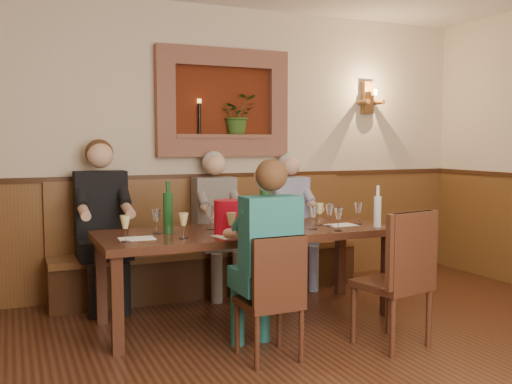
# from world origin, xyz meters

# --- Properties ---
(room_shell) EXTENTS (6.04, 6.04, 2.82)m
(room_shell) POSITION_xyz_m (0.00, 0.00, 1.89)
(room_shell) COLOR beige
(room_shell) RESTS_ON ground
(wainscoting) EXTENTS (6.02, 6.02, 1.15)m
(wainscoting) POSITION_xyz_m (0.00, -0.00, 0.59)
(wainscoting) COLOR brown
(wainscoting) RESTS_ON ground
(wall_niche) EXTENTS (1.36, 0.30, 1.06)m
(wall_niche) POSITION_xyz_m (0.24, 2.94, 1.81)
(wall_niche) COLOR #541C0C
(wall_niche) RESTS_ON ground
(wall_sconce) EXTENTS (0.25, 0.20, 0.35)m
(wall_sconce) POSITION_xyz_m (1.90, 2.93, 1.94)
(wall_sconce) COLOR brown
(wall_sconce) RESTS_ON ground
(dining_table) EXTENTS (2.40, 0.90, 0.75)m
(dining_table) POSITION_xyz_m (0.00, 1.85, 0.68)
(dining_table) COLOR black
(dining_table) RESTS_ON ground
(bench) EXTENTS (3.00, 0.45, 1.11)m
(bench) POSITION_xyz_m (0.00, 2.79, 0.33)
(bench) COLOR #381E0F
(bench) RESTS_ON ground
(chair_near_left) EXTENTS (0.39, 0.39, 0.86)m
(chair_near_left) POSITION_xyz_m (-0.19, 0.99, 0.25)
(chair_near_left) COLOR black
(chair_near_left) RESTS_ON ground
(chair_near_right) EXTENTS (0.51, 0.51, 0.99)m
(chair_near_right) POSITION_xyz_m (0.73, 0.87, 0.29)
(chair_near_right) COLOR black
(chair_near_right) RESTS_ON ground
(person_bench_left) EXTENTS (0.45, 0.55, 1.49)m
(person_bench_left) POSITION_xyz_m (-1.03, 2.69, 0.62)
(person_bench_left) COLOR black
(person_bench_left) RESTS_ON ground
(person_bench_mid) EXTENTS (0.40, 0.49, 1.38)m
(person_bench_mid) POSITION_xyz_m (0.04, 2.69, 0.57)
(person_bench_mid) COLOR #504B49
(person_bench_mid) RESTS_ON ground
(person_bench_right) EXTENTS (0.39, 0.48, 1.35)m
(person_bench_right) POSITION_xyz_m (0.84, 2.69, 0.56)
(person_bench_right) COLOR navy
(person_bench_right) RESTS_ON ground
(person_chair_front) EXTENTS (0.39, 0.48, 1.35)m
(person_chair_front) POSITION_xyz_m (-0.19, 1.07, 0.55)
(person_chair_front) COLOR navy
(person_chair_front) RESTS_ON ground
(spittoon_bucket) EXTENTS (0.28, 0.28, 0.26)m
(spittoon_bucket) POSITION_xyz_m (-0.21, 1.71, 0.88)
(spittoon_bucket) COLOR red
(spittoon_bucket) RESTS_ON dining_table
(wine_bottle_green_a) EXTENTS (0.09, 0.09, 0.43)m
(wine_bottle_green_a) POSITION_xyz_m (0.11, 1.75, 0.93)
(wine_bottle_green_a) COLOR #19471E
(wine_bottle_green_a) RESTS_ON dining_table
(wine_bottle_green_b) EXTENTS (0.09, 0.09, 0.41)m
(wine_bottle_green_b) POSITION_xyz_m (-0.64, 1.93, 0.92)
(wine_bottle_green_b) COLOR #19471E
(wine_bottle_green_b) RESTS_ON dining_table
(water_bottle) EXTENTS (0.08, 0.08, 0.35)m
(water_bottle) POSITION_xyz_m (1.06, 1.55, 0.89)
(water_bottle) COLOR silver
(water_bottle) RESTS_ON dining_table
(tasting_sheet_a) EXTENTS (0.27, 0.20, 0.00)m
(tasting_sheet_a) POSITION_xyz_m (-0.92, 1.76, 0.75)
(tasting_sheet_a) COLOR white
(tasting_sheet_a) RESTS_ON dining_table
(tasting_sheet_b) EXTENTS (0.33, 0.29, 0.00)m
(tasting_sheet_b) POSITION_xyz_m (0.10, 1.63, 0.75)
(tasting_sheet_b) COLOR white
(tasting_sheet_b) RESTS_ON dining_table
(tasting_sheet_c) EXTENTS (0.26, 0.19, 0.00)m
(tasting_sheet_c) POSITION_xyz_m (0.84, 1.76, 0.75)
(tasting_sheet_c) COLOR white
(tasting_sheet_c) RESTS_ON dining_table
(tasting_sheet_d) EXTENTS (0.33, 0.26, 0.00)m
(tasting_sheet_d) POSITION_xyz_m (-0.22, 1.60, 0.75)
(tasting_sheet_d) COLOR white
(tasting_sheet_d) RESTS_ON dining_table
(wine_glass_0) EXTENTS (0.08, 0.08, 0.19)m
(wine_glass_0) POSITION_xyz_m (-1.02, 1.66, 0.85)
(wine_glass_0) COLOR #E9D28B
(wine_glass_0) RESTS_ON dining_table
(wine_glass_1) EXTENTS (0.08, 0.08, 0.19)m
(wine_glass_1) POSITION_xyz_m (-0.73, 1.94, 0.85)
(wine_glass_1) COLOR white
(wine_glass_1) RESTS_ON dining_table
(wine_glass_2) EXTENTS (0.08, 0.08, 0.19)m
(wine_glass_2) POSITION_xyz_m (-0.60, 1.63, 0.85)
(wine_glass_2) COLOR #E9D28B
(wine_glass_2) RESTS_ON dining_table
(wine_glass_3) EXTENTS (0.08, 0.08, 0.19)m
(wine_glass_3) POSITION_xyz_m (-0.27, 1.98, 0.85)
(wine_glass_3) COLOR white
(wine_glass_3) RESTS_ON dining_table
(wine_glass_4) EXTENTS (0.08, 0.08, 0.19)m
(wine_glass_4) POSITION_xyz_m (-0.04, 1.73, 0.85)
(wine_glass_4) COLOR #E9D28B
(wine_glass_4) RESTS_ON dining_table
(wine_glass_5) EXTENTS (0.08, 0.08, 0.19)m
(wine_glass_5) POSITION_xyz_m (0.27, 1.91, 0.85)
(wine_glass_5) COLOR #E9D28B
(wine_glass_5) RESTS_ON dining_table
(wine_glass_6) EXTENTS (0.08, 0.08, 0.19)m
(wine_glass_6) POSITION_xyz_m (0.51, 1.66, 0.85)
(wine_glass_6) COLOR white
(wine_glass_6) RESTS_ON dining_table
(wine_glass_7) EXTENTS (0.08, 0.08, 0.19)m
(wine_glass_7) POSITION_xyz_m (0.67, 1.85, 0.85)
(wine_glass_7) COLOR #E9D28B
(wine_glass_7) RESTS_ON dining_table
(wine_glass_8) EXTENTS (0.08, 0.08, 0.19)m
(wine_glass_8) POSITION_xyz_m (1.00, 1.75, 0.85)
(wine_glass_8) COLOR white
(wine_glass_8) RESTS_ON dining_table
(wine_glass_9) EXTENTS (0.08, 0.08, 0.19)m
(wine_glass_9) POSITION_xyz_m (-0.27, 1.50, 0.85)
(wine_glass_9) COLOR #E9D28B
(wine_glass_9) RESTS_ON dining_table
(wine_glass_10) EXTENTS (0.08, 0.08, 0.19)m
(wine_glass_10) POSITION_xyz_m (0.64, 1.49, 0.85)
(wine_glass_10) COLOR white
(wine_glass_10) RESTS_ON dining_table
(wine_glass_11) EXTENTS (0.08, 0.08, 0.19)m
(wine_glass_11) POSITION_xyz_m (0.71, 1.74, 0.85)
(wine_glass_11) COLOR white
(wine_glass_11) RESTS_ON dining_table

